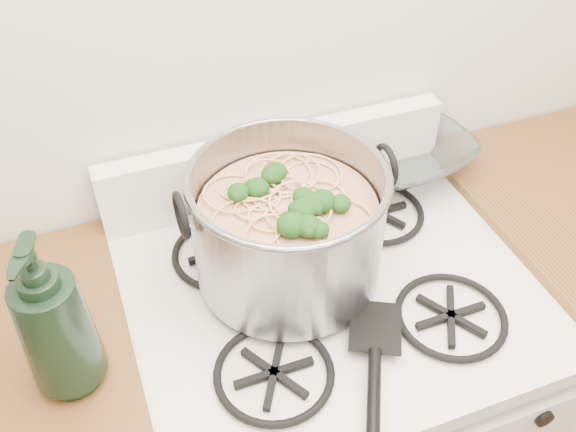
{
  "coord_description": "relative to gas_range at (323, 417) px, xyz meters",
  "views": [
    {
      "loc": [
        -0.37,
        0.53,
        1.82
      ],
      "look_at": [
        -0.07,
        1.32,
        1.06
      ],
      "focal_mm": 40.0,
      "sensor_mm": 36.0,
      "label": 1
    }
  ],
  "objects": [
    {
      "name": "bottle",
      "position": [
        -0.48,
        -0.04,
        0.64
      ],
      "size": [
        0.15,
        0.15,
        0.31
      ],
      "primitive_type": "imported",
      "rotation": [
        0.0,
        0.0,
        -0.34
      ],
      "color": "black",
      "rests_on": "counter_left"
    },
    {
      "name": "gas_range",
      "position": [
        0.0,
        0.0,
        0.0
      ],
      "size": [
        0.76,
        0.66,
        0.92
      ],
      "color": "white",
      "rests_on": "ground"
    },
    {
      "name": "spatula",
      "position": [
        0.02,
        -0.13,
        0.5
      ],
      "size": [
        0.4,
        0.41,
        0.02
      ],
      "primitive_type": null,
      "rotation": [
        0.0,
        0.0,
        -0.48
      ],
      "color": "black",
      "rests_on": "gas_range"
    },
    {
      "name": "stock_pot",
      "position": [
        -0.07,
        0.06,
        0.59
      ],
      "size": [
        0.39,
        0.36,
        0.24
      ],
      "color": "gray",
      "rests_on": "gas_range"
    },
    {
      "name": "glass_bowl",
      "position": [
        0.29,
        0.27,
        0.5
      ],
      "size": [
        0.14,
        0.14,
        0.03
      ],
      "primitive_type": "imported",
      "rotation": [
        0.0,
        0.0,
        0.26
      ],
      "color": "white",
      "rests_on": "gas_range"
    }
  ]
}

